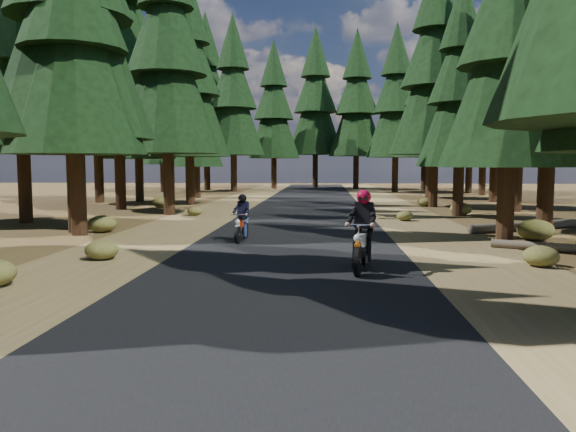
% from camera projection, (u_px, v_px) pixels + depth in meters
% --- Properties ---
extents(ground, '(120.00, 120.00, 0.00)m').
position_uv_depth(ground, '(284.00, 273.00, 12.08)').
color(ground, '#422E17').
rests_on(ground, ground).
extents(road, '(6.00, 100.00, 0.01)m').
position_uv_depth(road, '(295.00, 241.00, 17.05)').
color(road, black).
rests_on(road, ground).
extents(shoulder_l, '(3.20, 100.00, 0.01)m').
position_uv_depth(shoulder_l, '(147.00, 240.00, 17.34)').
color(shoulder_l, brown).
rests_on(shoulder_l, ground).
extents(shoulder_r, '(3.20, 100.00, 0.01)m').
position_uv_depth(shoulder_r, '(449.00, 243.00, 16.76)').
color(shoulder_r, brown).
rests_on(shoulder_r, ground).
extents(pine_forest, '(34.59, 55.08, 16.32)m').
position_uv_depth(pine_forest, '(309.00, 68.00, 32.29)').
color(pine_forest, black).
rests_on(pine_forest, ground).
extents(log_near, '(5.31, 3.09, 0.32)m').
position_uv_depth(log_near, '(533.00, 225.00, 20.14)').
color(log_near, '#4C4233').
rests_on(log_near, ground).
extents(log_far, '(3.74, 2.00, 0.24)m').
position_uv_depth(log_far, '(571.00, 248.00, 14.85)').
color(log_far, '#4C4233').
rests_on(log_far, ground).
extents(understory_shrubs, '(16.39, 31.15, 0.66)m').
position_uv_depth(understory_shrubs, '(318.00, 224.00, 19.69)').
color(understory_shrubs, '#474C1E').
rests_on(understory_shrubs, ground).
extents(rider_lead, '(0.99, 2.07, 1.77)m').
position_uv_depth(rider_lead, '(362.00, 244.00, 12.25)').
color(rider_lead, silver).
rests_on(rider_lead, road).
extents(rider_follow, '(0.61, 1.64, 1.43)m').
position_uv_depth(rider_follow, '(242.00, 226.00, 17.00)').
color(rider_follow, '#9D280A').
rests_on(rider_follow, road).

